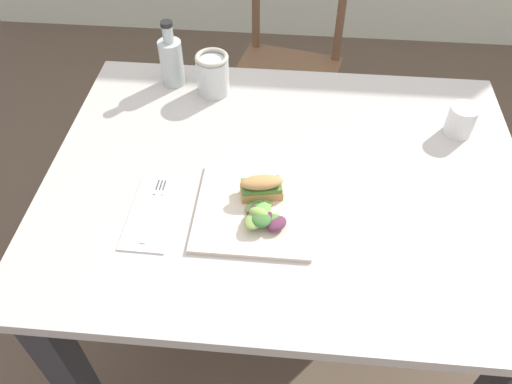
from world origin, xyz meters
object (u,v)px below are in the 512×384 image
dining_table (284,211)px  fork_on_napkin (155,204)px  bottle_cold_brew (172,63)px  chair_wooden_far (287,71)px  cup_extra_side (461,120)px  sandwich_half_front (262,187)px  mason_jar_iced_tea (213,76)px  plate_lunch (254,210)px

dining_table → fork_on_napkin: (-0.29, -0.12, 0.14)m
fork_on_napkin → bottle_cold_brew: size_ratio=0.98×
dining_table → fork_on_napkin: fork_on_napkin is taller
dining_table → chair_wooden_far: size_ratio=1.32×
fork_on_napkin → dining_table: bearing=23.2°
chair_wooden_far → bottle_cold_brew: 0.71m
cup_extra_side → dining_table: bearing=-155.5°
sandwich_half_front → mason_jar_iced_tea: bearing=113.0°
chair_wooden_far → bottle_cold_brew: size_ratio=4.58×
dining_table → cup_extra_side: size_ratio=14.48×
sandwich_half_front → bottle_cold_brew: bottle_cold_brew is taller
chair_wooden_far → fork_on_napkin: chair_wooden_far is taller
mason_jar_iced_tea → bottle_cold_brew: bearing=164.8°
plate_lunch → sandwich_half_front: bearing=72.7°
mason_jar_iced_tea → cup_extra_side: bearing=-10.4°
cup_extra_side → bottle_cold_brew: bearing=168.9°
dining_table → sandwich_half_front: (-0.05, -0.08, 0.17)m
chair_wooden_far → dining_table: bearing=-88.1°
dining_table → sandwich_half_front: sandwich_half_front is taller
chair_wooden_far → cup_extra_side: size_ratio=11.01×
fork_on_napkin → cup_extra_side: (0.72, 0.32, 0.03)m
cup_extra_side → fork_on_napkin: bearing=-156.0°
cup_extra_side → mason_jar_iced_tea: bearing=169.6°
dining_table → fork_on_napkin: bearing=-156.8°
dining_table → mason_jar_iced_tea: size_ratio=9.85×
chair_wooden_far → cup_extra_side: (0.46, -0.68, 0.33)m
chair_wooden_far → sandwich_half_front: 1.01m
chair_wooden_far → sandwich_half_front: size_ratio=8.53×
plate_lunch → bottle_cold_brew: size_ratio=1.36×
dining_table → fork_on_napkin: 0.34m
bottle_cold_brew → mason_jar_iced_tea: size_ratio=1.64×
dining_table → cup_extra_side: 0.51m
dining_table → mason_jar_iced_tea: (-0.22, 0.32, 0.18)m
cup_extra_side → chair_wooden_far: bearing=124.2°
dining_table → mason_jar_iced_tea: bearing=124.7°
dining_table → bottle_cold_brew: size_ratio=6.02×
chair_wooden_far → cup_extra_side: 0.89m
dining_table → cup_extra_side: bearing=24.5°
sandwich_half_front → cup_extra_side: cup_extra_side is taller
plate_lunch → cup_extra_side: 0.59m
dining_table → plate_lunch: (-0.06, -0.12, 0.14)m
dining_table → cup_extra_side: cup_extra_side is taller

